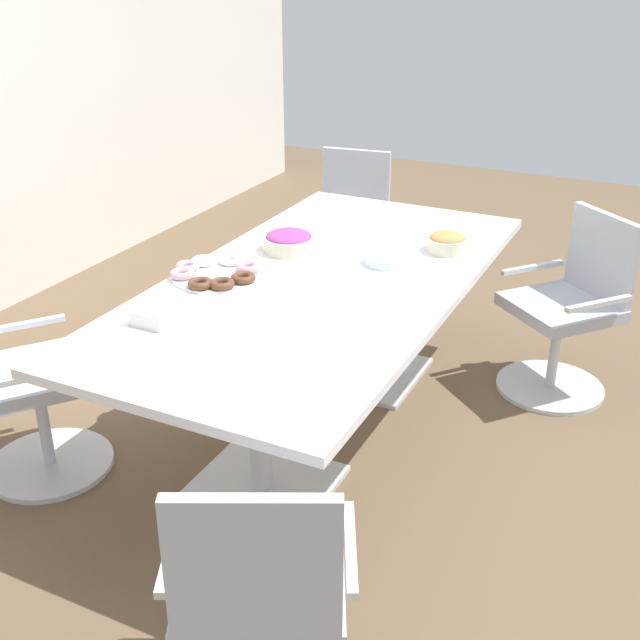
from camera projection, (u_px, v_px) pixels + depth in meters
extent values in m
cube|color=brown|center=(320.00, 425.00, 3.81)|extent=(10.00, 10.00, 0.01)
cube|color=white|center=(320.00, 283.00, 3.50)|extent=(2.40, 1.20, 0.04)
cube|color=silver|center=(262.00, 486.00, 3.36)|extent=(0.56, 0.56, 0.02)
cylinder|color=silver|center=(260.00, 414.00, 3.20)|extent=(0.09, 0.09, 0.69)
cube|color=silver|center=(366.00, 372.00, 4.25)|extent=(0.56, 0.56, 0.02)
cylinder|color=silver|center=(367.00, 311.00, 4.10)|extent=(0.09, 0.09, 0.69)
cylinder|color=silver|center=(549.00, 387.00, 4.11)|extent=(0.76, 0.76, 0.02)
cylinder|color=silver|center=(555.00, 350.00, 4.01)|extent=(0.05, 0.05, 0.41)
cube|color=#ADB2BC|center=(561.00, 307.00, 3.91)|extent=(0.65, 0.65, 0.06)
cube|color=#ADB2BC|center=(602.00, 255.00, 3.89)|extent=(0.31, 0.36, 0.42)
cube|color=silver|center=(599.00, 304.00, 3.66)|extent=(0.30, 0.26, 0.02)
cube|color=silver|center=(532.00, 268.00, 4.07)|extent=(0.30, 0.26, 0.02)
cylinder|color=silver|center=(345.00, 295.00, 5.17)|extent=(0.61, 0.61, 0.02)
cylinder|color=silver|center=(345.00, 264.00, 5.08)|extent=(0.05, 0.05, 0.41)
cube|color=#ADB2BC|center=(346.00, 229.00, 4.98)|extent=(0.52, 0.52, 0.06)
cube|color=#ADB2BC|center=(356.00, 183.00, 5.06)|extent=(0.10, 0.44, 0.42)
cube|color=silver|center=(385.00, 214.00, 4.86)|extent=(0.37, 0.08, 0.02)
cube|color=silver|center=(309.00, 207.00, 5.00)|extent=(0.37, 0.08, 0.02)
cylinder|color=silver|center=(51.00, 464.00, 3.50)|extent=(0.76, 0.76, 0.02)
cylinder|color=silver|center=(44.00, 422.00, 3.41)|extent=(0.05, 0.05, 0.41)
cube|color=#ADB2BC|center=(35.00, 374.00, 3.31)|extent=(0.64, 0.64, 0.06)
cube|color=silver|center=(21.00, 325.00, 3.45)|extent=(0.31, 0.24, 0.02)
cube|color=silver|center=(41.00, 375.00, 3.06)|extent=(0.31, 0.24, 0.02)
cube|color=#ADB2BC|center=(262.00, 580.00, 2.24)|extent=(0.61, 0.61, 0.06)
cube|color=#ADB2BC|center=(254.00, 567.00, 1.95)|extent=(0.23, 0.41, 0.42)
cube|color=silver|center=(172.00, 547.00, 2.19)|extent=(0.34, 0.19, 0.02)
cube|color=silver|center=(351.00, 547.00, 2.19)|extent=(0.34, 0.19, 0.02)
cylinder|color=beige|center=(447.00, 245.00, 3.78)|extent=(0.19, 0.19, 0.07)
ellipsoid|color=tan|center=(447.00, 238.00, 3.76)|extent=(0.17, 0.17, 0.06)
cylinder|color=beige|center=(289.00, 244.00, 3.79)|extent=(0.25, 0.25, 0.07)
ellipsoid|color=#9E3D8E|center=(289.00, 237.00, 3.77)|extent=(0.22, 0.22, 0.06)
cylinder|color=white|center=(216.00, 276.00, 3.50)|extent=(0.39, 0.39, 0.01)
torus|color=white|center=(231.00, 260.00, 3.61)|extent=(0.11, 0.11, 0.03)
torus|color=white|center=(203.00, 261.00, 3.60)|extent=(0.11, 0.11, 0.03)
torus|color=pink|center=(188.00, 266.00, 3.54)|extent=(0.11, 0.11, 0.03)
torus|color=pink|center=(182.00, 274.00, 3.46)|extent=(0.11, 0.11, 0.03)
torus|color=brown|center=(200.00, 283.00, 3.36)|extent=(0.11, 0.11, 0.03)
torus|color=brown|center=(222.00, 284.00, 3.36)|extent=(0.11, 0.11, 0.03)
torus|color=brown|center=(243.00, 278.00, 3.42)|extent=(0.11, 0.11, 0.03)
torus|color=pink|center=(248.00, 267.00, 3.53)|extent=(0.11, 0.11, 0.03)
cylinder|color=white|center=(385.00, 264.00, 3.64)|extent=(0.19, 0.19, 0.01)
cylinder|color=silver|center=(385.00, 262.00, 3.64)|extent=(0.19, 0.19, 0.01)
cylinder|color=white|center=(385.00, 261.00, 3.64)|extent=(0.19, 0.19, 0.01)
cylinder|color=silver|center=(385.00, 260.00, 3.63)|extent=(0.19, 0.19, 0.01)
cylinder|color=white|center=(385.00, 259.00, 3.63)|extent=(0.19, 0.19, 0.01)
cylinder|color=silver|center=(385.00, 257.00, 3.63)|extent=(0.19, 0.19, 0.01)
cylinder|color=white|center=(385.00, 256.00, 3.63)|extent=(0.19, 0.19, 0.01)
cube|color=white|center=(155.00, 315.00, 3.08)|extent=(0.15, 0.15, 0.06)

